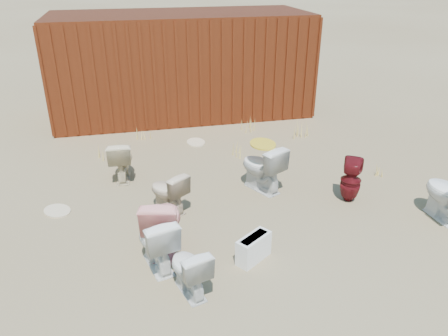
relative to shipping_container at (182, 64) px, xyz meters
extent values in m
plane|color=brown|center=(0.00, -5.20, -1.20)|extent=(100.00, 100.00, 0.00)
cube|color=#501B0D|center=(0.00, 0.00, 0.00)|extent=(6.00, 2.40, 2.40)
imported|color=white|center=(-1.20, -6.09, -0.83)|extent=(0.58, 0.81, 0.75)
imported|color=pink|center=(-1.08, -5.77, -0.78)|extent=(0.65, 0.91, 0.84)
imported|color=silver|center=(-0.88, -6.65, -0.88)|extent=(0.52, 0.71, 0.64)
imported|color=#580F13|center=(1.94, -5.10, -0.84)|extent=(0.45, 0.45, 0.71)
imported|color=#CBB395|center=(-0.91, -4.78, -0.87)|extent=(0.68, 0.74, 0.66)
imported|color=beige|center=(-1.58, -3.50, -0.84)|extent=(0.46, 0.74, 0.73)
imported|color=silver|center=(0.68, -4.43, -0.79)|extent=(0.77, 0.92, 0.81)
ellipsoid|color=gold|center=(0.68, -4.43, -0.38)|extent=(0.41, 0.51, 0.02)
cube|color=white|center=(0.01, -6.24, -1.02)|extent=(0.52, 0.45, 0.35)
ellipsoid|color=beige|center=(-0.05, -2.14, -1.19)|extent=(0.41, 0.52, 0.02)
ellipsoid|color=beige|center=(-2.60, -4.42, -1.19)|extent=(0.58, 0.59, 0.02)
cone|color=tan|center=(-1.84, -2.51, -1.07)|extent=(0.36, 0.36, 0.27)
cone|color=tan|center=(0.65, -2.98, -1.07)|extent=(0.32, 0.32, 0.26)
cone|color=tan|center=(2.23, -2.34, -1.04)|extent=(0.36, 0.36, 0.32)
cone|color=tan|center=(-1.10, -1.70, -1.07)|extent=(0.30, 0.30, 0.26)
cone|color=tan|center=(1.22, -1.70, -1.06)|extent=(0.34, 0.34, 0.27)
cone|color=tan|center=(2.89, -4.41, -1.10)|extent=(0.28, 0.28, 0.20)
camera|label=1|loc=(-1.38, -10.62, 2.31)|focal=35.00mm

